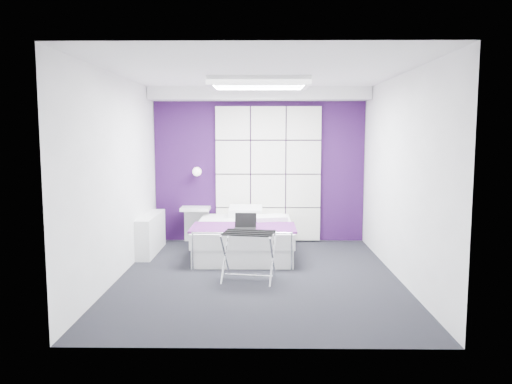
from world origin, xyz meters
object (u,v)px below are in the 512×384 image
at_px(radiator, 151,234).
at_px(laptop, 245,225).
at_px(wall_lamp, 197,171).
at_px(luggage_rack, 249,256).
at_px(bed, 244,237).
at_px(nightstand, 195,209).

bearing_deg(radiator, laptop, -23.68).
relative_size(wall_lamp, luggage_rack, 0.24).
relative_size(bed, nightstand, 3.77).
xyz_separation_m(luggage_rack, laptop, (-0.07, 0.82, 0.25)).
relative_size(wall_lamp, bed, 0.08).
distance_m(luggage_rack, laptop, 0.86).
bearing_deg(luggage_rack, radiator, 146.33).
xyz_separation_m(wall_lamp, bed, (0.83, -0.83, -0.95)).
distance_m(radiator, nightstand, 0.98).
distance_m(nightstand, luggage_rack, 2.41).
relative_size(radiator, bed, 0.66).
bearing_deg(bed, radiator, 177.11).
distance_m(wall_lamp, laptop, 1.78).
bearing_deg(wall_lamp, radiator, -130.10).
xyz_separation_m(radiator, nightstand, (0.61, 0.72, 0.29)).
relative_size(nightstand, luggage_rack, 0.77).
xyz_separation_m(nightstand, luggage_rack, (0.96, -2.20, -0.28)).
bearing_deg(laptop, radiator, 159.86).
relative_size(bed, laptop, 5.95).
bearing_deg(wall_lamp, nightstand, -130.50).
relative_size(wall_lamp, nightstand, 0.31).
distance_m(wall_lamp, bed, 1.51).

